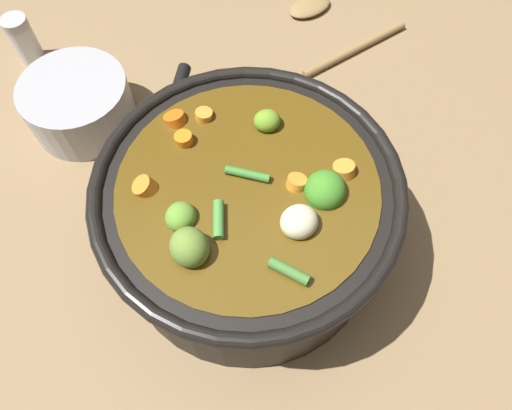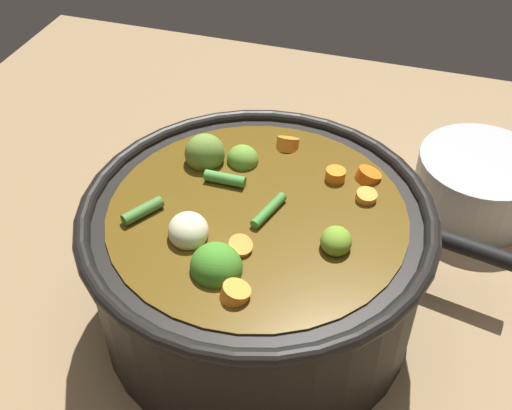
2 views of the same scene
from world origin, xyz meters
name	(u,v)px [view 2 (image 2 of 2)]	position (x,y,z in m)	size (l,w,h in m)	color
ground_plane	(257,310)	(0.00, 0.00, 0.00)	(1.10, 1.10, 0.00)	#8C704C
cooking_pot	(257,260)	(0.00, 0.00, 0.07)	(0.32, 0.32, 0.16)	black
small_saucepan	(477,185)	(-0.23, 0.20, 0.04)	(0.23, 0.16, 0.07)	#ADADB2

